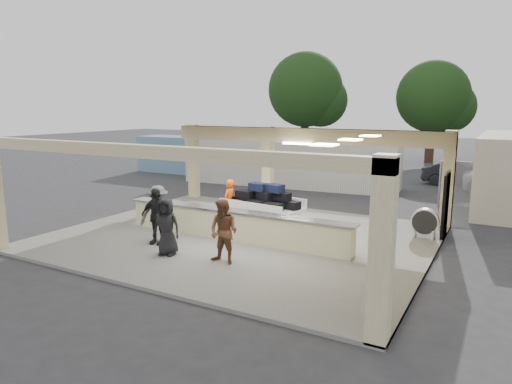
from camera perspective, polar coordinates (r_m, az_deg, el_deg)
The scene contains 15 objects.
ground at distance 15.43m, azimuth -1.82°, elevation -5.81°, with size 120.00×120.00×0.00m, color #2C2C2F.
pavilion at distance 15.57m, azimuth 0.08°, elevation -0.55°, with size 12.01×10.00×3.55m.
baggage_counter at distance 14.87m, azimuth -2.83°, elevation -4.11°, with size 8.20×0.58×0.98m.
luggage_cart at distance 16.41m, azimuth 0.82°, elevation -1.42°, with size 2.87×1.98×1.57m.
drum_fan at distance 16.04m, azimuth 20.35°, elevation -3.53°, with size 0.90×0.49×0.98m.
baggage_handler at distance 16.64m, azimuth -3.38°, elevation -1.29°, with size 0.61×0.34×1.68m, color #F7580D.
passenger_a at distance 12.55m, azimuth -4.06°, elevation -4.97°, with size 0.87×0.38×1.79m, color brown.
passenger_b at distance 14.62m, azimuth -12.37°, elevation -2.96°, with size 1.04×0.38×1.78m, color black.
passenger_c at distance 14.92m, azimuth -12.13°, elevation -2.64°, with size 1.17×0.41×1.81m, color #48484C.
passenger_d at distance 13.50m, azimuth -11.10°, elevation -4.27°, with size 0.82×0.34×1.68m, color black.
car_dark at distance 27.85m, azimuth 24.36°, elevation 2.01°, with size 1.43×4.05×1.35m, color black.
container_white at distance 25.74m, azimuth 4.06°, elevation 3.72°, with size 12.10×2.42×2.62m, color silver.
container_blue at distance 30.50m, azimuth -6.88°, elevation 4.53°, with size 9.28×2.23×2.41m, color #739AB8.
tree_left at distance 39.93m, azimuth 6.71°, elevation 12.22°, with size 6.60×6.30×9.00m.
tree_mid at distance 39.22m, azimuth 21.73°, elevation 10.68°, with size 6.00×5.60×8.00m.
Camera 1 is at (7.63, -12.70, 4.33)m, focal length 32.00 mm.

